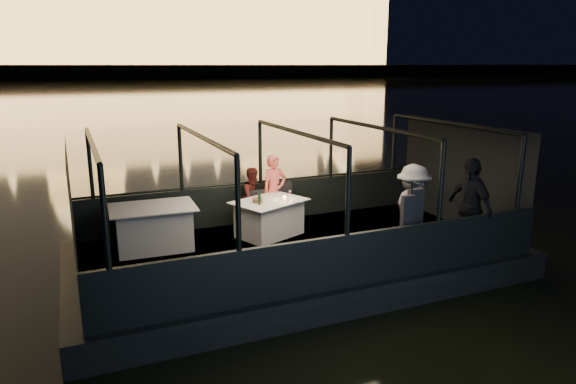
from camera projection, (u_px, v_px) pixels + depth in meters
name	position (u px, v px, depth m)	size (l,w,h in m)	color
river_water	(92.00, 91.00, 81.68)	(500.00, 500.00, 0.00)	black
boat_hull	(296.00, 271.00, 10.28)	(8.60, 4.40, 1.00)	black
boat_deck	(296.00, 249.00, 10.16)	(8.00, 4.00, 0.04)	black
gunwale_port	(261.00, 202.00, 11.83)	(8.00, 0.08, 0.90)	black
gunwale_starboard	(346.00, 261.00, 8.26)	(8.00, 0.08, 0.90)	black
cabin_glass_port	(260.00, 153.00, 11.56)	(8.00, 0.02, 1.40)	#99B2B2
cabin_glass_starboard	(348.00, 192.00, 7.99)	(8.00, 0.02, 1.40)	#99B2B2
cabin_roof_glass	(296.00, 132.00, 9.60)	(8.00, 4.00, 0.02)	#99B2B2
end_wall_fore	(72.00, 215.00, 8.36)	(0.02, 4.00, 2.30)	black
end_wall_aft	(460.00, 175.00, 11.40)	(0.02, 4.00, 2.30)	black
canopy_ribs	(296.00, 192.00, 9.88)	(8.00, 4.00, 2.30)	black
embankment	(75.00, 73.00, 197.47)	(400.00, 140.00, 6.00)	#423D33
dining_table_central	(269.00, 218.00, 10.81)	(1.45, 1.05, 0.77)	silver
dining_table_aft	(154.00, 230.00, 10.04)	(1.62, 1.17, 0.86)	white
chair_port_left	(260.00, 210.00, 11.20)	(0.39, 0.39, 0.84)	black
chair_port_right	(287.00, 206.00, 11.46)	(0.44, 0.44, 0.94)	black
coat_stand	(410.00, 220.00, 8.92)	(0.44, 0.35, 1.59)	black
person_woman_coral	(275.00, 192.00, 11.52)	(0.57, 0.38, 1.58)	#E65F53
person_man_maroon	(254.00, 194.00, 11.33)	(0.64, 0.50, 1.34)	#421512
passenger_stripe	(412.00, 213.00, 9.53)	(1.15, 0.65, 1.77)	silver
passenger_dark	(469.00, 211.00, 9.68)	(1.10, 0.46, 1.87)	black
wine_bottle	(259.00, 197.00, 10.38)	(0.06, 0.06, 0.28)	#143916
bread_basket	(258.00, 200.00, 10.59)	(0.22, 0.22, 0.09)	brown
amber_candle	(285.00, 198.00, 10.77)	(0.05, 0.05, 0.08)	#FF833F
plate_near	(298.00, 201.00, 10.67)	(0.23, 0.23, 0.01)	white
plate_far	(259.00, 200.00, 10.74)	(0.25, 0.25, 0.02)	silver
wine_glass_white	(262.00, 201.00, 10.35)	(0.06, 0.06, 0.18)	silver
wine_glass_red	(290.00, 194.00, 10.86)	(0.06, 0.06, 0.17)	white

